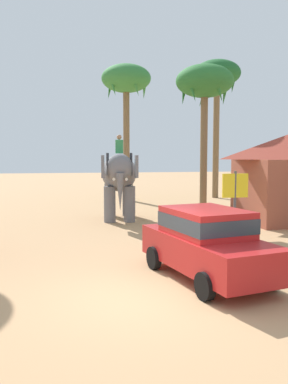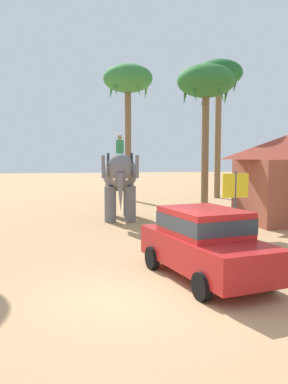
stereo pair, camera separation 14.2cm
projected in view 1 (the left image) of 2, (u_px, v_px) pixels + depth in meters
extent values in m
plane|color=tan|center=(145.00, 297.00, 8.74)|extent=(120.00, 120.00, 0.00)
cube|color=red|center=(208.00, 251.00, 9.96)|extent=(2.53, 4.37, 0.76)
cube|color=red|center=(206.00, 222.00, 9.99)|extent=(1.97, 2.38, 0.64)
cube|color=#2D3842|center=(206.00, 222.00, 9.99)|extent=(1.99, 2.41, 0.35)
cylinder|color=black|center=(271.00, 277.00, 9.17)|extent=(0.30, 0.62, 0.60)
cylinder|color=black|center=(205.00, 286.00, 8.50)|extent=(0.30, 0.62, 0.60)
cylinder|color=black|center=(209.00, 252.00, 11.49)|extent=(0.30, 0.62, 0.60)
cylinder|color=black|center=(154.00, 258.00, 10.83)|extent=(0.30, 0.62, 0.60)
ellipsoid|color=slate|center=(119.00, 173.00, 19.17)|extent=(1.93, 3.26, 1.70)
cylinder|color=slate|center=(129.00, 204.00, 18.40)|extent=(0.52, 0.52, 1.60)
cylinder|color=slate|center=(110.00, 204.00, 18.33)|extent=(0.52, 0.52, 1.60)
cylinder|color=slate|center=(128.00, 200.00, 20.25)|extent=(0.52, 0.52, 1.60)
cylinder|color=slate|center=(110.00, 200.00, 20.18)|extent=(0.52, 0.52, 1.60)
ellipsoid|color=slate|center=(120.00, 168.00, 17.52)|extent=(1.20, 1.11, 1.20)
cube|color=slate|center=(136.00, 166.00, 17.68)|extent=(0.21, 0.81, 0.96)
cube|color=slate|center=(103.00, 166.00, 17.56)|extent=(0.21, 0.81, 0.96)
cone|color=slate|center=(120.00, 192.00, 17.17)|extent=(0.40, 0.40, 1.60)
cone|color=beige|center=(126.00, 180.00, 17.19)|extent=(0.18, 0.57, 0.21)
cone|color=beige|center=(114.00, 180.00, 17.15)|extent=(0.18, 0.57, 0.21)
cube|color=#338C4C|center=(119.00, 147.00, 18.21)|extent=(0.36, 0.28, 0.60)
sphere|color=#A87A56|center=(119.00, 137.00, 18.17)|extent=(0.22, 0.22, 0.22)
cylinder|color=#333338|center=(131.00, 159.00, 18.30)|extent=(0.12, 0.12, 0.55)
cylinder|color=#333338|center=(108.00, 159.00, 18.22)|extent=(0.12, 0.12, 0.55)
cylinder|color=brown|center=(204.00, 147.00, 23.10)|extent=(0.40, 0.40, 6.85)
ellipsoid|color=#286B2D|center=(205.00, 81.00, 22.77)|extent=(3.20, 3.20, 1.80)
cone|color=#286B2D|center=(225.00, 91.00, 23.04)|extent=(0.40, 0.92, 1.64)
cone|color=#286B2D|center=(204.00, 93.00, 24.00)|extent=(0.91, 0.57, 1.67)
cone|color=#286B2D|center=(184.00, 92.00, 23.32)|extent=(0.73, 0.83, 1.69)
cone|color=#286B2D|center=(192.00, 88.00, 21.94)|extent=(0.73, 0.83, 1.69)
cone|color=#286B2D|center=(218.00, 87.00, 21.77)|extent=(0.91, 0.57, 1.67)
cylinder|color=brown|center=(216.00, 138.00, 28.44)|extent=(0.42, 0.42, 8.31)
ellipsoid|color=#1E5B28|center=(217.00, 73.00, 28.05)|extent=(3.20, 3.20, 1.80)
cone|color=#1E5B28|center=(233.00, 81.00, 28.32)|extent=(0.40, 0.92, 1.64)
cone|color=#1E5B28|center=(216.00, 84.00, 29.28)|extent=(0.91, 0.57, 1.67)
cone|color=#1E5B28|center=(200.00, 82.00, 28.60)|extent=(0.73, 0.83, 1.69)
cone|color=#1E5B28|center=(207.00, 78.00, 27.22)|extent=(0.73, 0.83, 1.69)
cone|color=#1E5B28|center=(229.00, 78.00, 27.05)|extent=(0.91, 0.57, 1.67)
cylinder|color=brown|center=(126.00, 142.00, 26.96)|extent=(0.41, 0.41, 7.70)
ellipsoid|color=#337A38|center=(126.00, 78.00, 26.59)|extent=(3.20, 3.20, 1.80)
cone|color=#337A38|center=(144.00, 87.00, 26.86)|extent=(0.40, 0.92, 1.64)
cone|color=#337A38|center=(129.00, 89.00, 27.82)|extent=(0.91, 0.57, 1.67)
cone|color=#337A38|center=(110.00, 88.00, 27.14)|extent=(0.73, 0.83, 1.69)
cone|color=#337A38|center=(112.00, 84.00, 25.76)|extent=(0.73, 0.83, 1.69)
cone|color=#337A38|center=(135.00, 83.00, 25.59)|extent=(0.91, 0.57, 1.67)
cylinder|color=#4C4C51|center=(235.00, 203.00, 15.48)|extent=(0.10, 0.10, 2.40)
cube|color=yellow|center=(235.00, 186.00, 15.42)|extent=(1.00, 0.08, 0.90)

